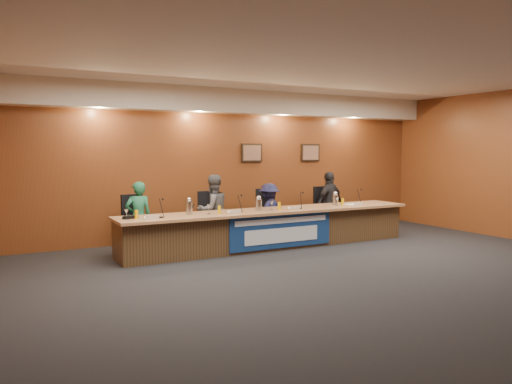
% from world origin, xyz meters
% --- Properties ---
extents(floor, '(10.00, 10.00, 0.00)m').
position_xyz_m(floor, '(0.00, 0.00, 0.00)').
color(floor, black).
rests_on(floor, ground).
extents(ceiling, '(10.00, 8.00, 0.04)m').
position_xyz_m(ceiling, '(0.00, 0.00, 3.20)').
color(ceiling, silver).
rests_on(ceiling, wall_back).
extents(wall_back, '(10.00, 0.04, 3.20)m').
position_xyz_m(wall_back, '(0.00, 4.00, 1.60)').
color(wall_back, brown).
rests_on(wall_back, floor).
extents(soffit, '(10.00, 0.50, 0.50)m').
position_xyz_m(soffit, '(0.00, 3.75, 2.95)').
color(soffit, beige).
rests_on(soffit, wall_back).
extents(dais_body, '(6.00, 0.80, 0.70)m').
position_xyz_m(dais_body, '(0.00, 2.40, 0.35)').
color(dais_body, '#4B341E').
rests_on(dais_body, floor).
extents(dais_top, '(6.10, 0.95, 0.05)m').
position_xyz_m(dais_top, '(0.00, 2.35, 0.72)').
color(dais_top, '#9D6D46').
rests_on(dais_top, dais_body).
extents(banner, '(2.20, 0.02, 0.65)m').
position_xyz_m(banner, '(0.00, 1.99, 0.38)').
color(banner, navy).
rests_on(banner, dais_body).
extents(banner_text_upper, '(2.00, 0.01, 0.10)m').
position_xyz_m(banner_text_upper, '(0.00, 1.97, 0.58)').
color(banner_text_upper, silver).
rests_on(banner_text_upper, banner).
extents(banner_text_lower, '(1.60, 0.01, 0.28)m').
position_xyz_m(banner_text_lower, '(0.00, 1.97, 0.30)').
color(banner_text_lower, silver).
rests_on(banner_text_lower, banner).
extents(wall_photo_left, '(0.52, 0.04, 0.42)m').
position_xyz_m(wall_photo_left, '(0.40, 3.97, 1.85)').
color(wall_photo_left, black).
rests_on(wall_photo_left, wall_back).
extents(wall_photo_right, '(0.52, 0.04, 0.42)m').
position_xyz_m(wall_photo_right, '(2.00, 3.97, 1.85)').
color(wall_photo_right, black).
rests_on(wall_photo_right, wall_back).
extents(panelist_a, '(0.50, 0.33, 1.34)m').
position_xyz_m(panelist_a, '(-2.45, 3.08, 0.67)').
color(panelist_a, '#1A5C3E').
rests_on(panelist_a, floor).
extents(panelist_b, '(0.76, 0.63, 1.43)m').
position_xyz_m(panelist_b, '(-0.95, 3.08, 0.71)').
color(panelist_b, '#505256').
rests_on(panelist_b, floor).
extents(panelist_c, '(0.89, 0.71, 1.21)m').
position_xyz_m(panelist_c, '(0.35, 3.08, 0.61)').
color(panelist_c, '#171A3D').
rests_on(panelist_c, floor).
extents(panelist_d, '(0.90, 0.56, 1.43)m').
position_xyz_m(panelist_d, '(1.93, 3.08, 0.71)').
color(panelist_d, black).
rests_on(panelist_d, floor).
extents(office_chair_a, '(0.55, 0.55, 0.08)m').
position_xyz_m(office_chair_a, '(-2.45, 3.18, 0.48)').
color(office_chair_a, black).
rests_on(office_chair_a, floor).
extents(office_chair_b, '(0.54, 0.54, 0.08)m').
position_xyz_m(office_chair_b, '(-0.95, 3.18, 0.48)').
color(office_chair_b, black).
rests_on(office_chair_b, floor).
extents(office_chair_c, '(0.62, 0.62, 0.08)m').
position_xyz_m(office_chair_c, '(0.35, 3.18, 0.48)').
color(office_chair_c, black).
rests_on(office_chair_c, floor).
extents(office_chair_d, '(0.52, 0.52, 0.08)m').
position_xyz_m(office_chair_d, '(1.93, 3.18, 0.48)').
color(office_chair_d, black).
rests_on(office_chair_d, floor).
extents(nameplate_a, '(0.24, 0.08, 0.10)m').
position_xyz_m(nameplate_a, '(-2.48, 2.09, 0.80)').
color(nameplate_a, white).
rests_on(nameplate_a, dais_top).
extents(microphone_a, '(0.07, 0.07, 0.02)m').
position_xyz_m(microphone_a, '(-2.28, 2.22, 0.76)').
color(microphone_a, black).
rests_on(microphone_a, dais_top).
extents(juice_glass_a, '(0.06, 0.06, 0.15)m').
position_xyz_m(juice_glass_a, '(-2.68, 2.31, 0.82)').
color(juice_glass_a, '#E3A503').
rests_on(juice_glass_a, dais_top).
extents(water_glass_a, '(0.08, 0.08, 0.18)m').
position_xyz_m(water_glass_a, '(-2.86, 2.27, 0.84)').
color(water_glass_a, silver).
rests_on(water_glass_a, dais_top).
extents(nameplate_b, '(0.24, 0.08, 0.10)m').
position_xyz_m(nameplate_b, '(-0.91, 2.13, 0.80)').
color(nameplate_b, white).
rests_on(nameplate_b, dais_top).
extents(microphone_b, '(0.07, 0.07, 0.02)m').
position_xyz_m(microphone_b, '(-0.78, 2.24, 0.76)').
color(microphone_b, black).
rests_on(microphone_b, dais_top).
extents(juice_glass_b, '(0.06, 0.06, 0.15)m').
position_xyz_m(juice_glass_b, '(-1.17, 2.26, 0.82)').
color(juice_glass_b, '#E3A503').
rests_on(juice_glass_b, dais_top).
extents(water_glass_b, '(0.08, 0.08, 0.18)m').
position_xyz_m(water_glass_b, '(-1.37, 2.29, 0.84)').
color(water_glass_b, silver).
rests_on(water_glass_b, dais_top).
extents(nameplate_c, '(0.24, 0.08, 0.10)m').
position_xyz_m(nameplate_c, '(0.38, 2.12, 0.80)').
color(nameplate_c, white).
rests_on(nameplate_c, dais_top).
extents(microphone_c, '(0.07, 0.07, 0.02)m').
position_xyz_m(microphone_c, '(0.55, 2.21, 0.76)').
color(microphone_c, black).
rests_on(microphone_c, dais_top).
extents(juice_glass_c, '(0.06, 0.06, 0.15)m').
position_xyz_m(juice_glass_c, '(0.12, 2.29, 0.82)').
color(juice_glass_c, '#E3A503').
rests_on(juice_glass_c, dais_top).
extents(water_glass_c, '(0.08, 0.08, 0.18)m').
position_xyz_m(water_glass_c, '(-0.05, 2.29, 0.84)').
color(water_glass_c, silver).
rests_on(water_glass_c, dais_top).
extents(nameplate_d, '(0.24, 0.08, 0.10)m').
position_xyz_m(nameplate_d, '(1.90, 2.06, 0.80)').
color(nameplate_d, white).
rests_on(nameplate_d, dais_top).
extents(microphone_d, '(0.07, 0.07, 0.02)m').
position_xyz_m(microphone_d, '(2.09, 2.29, 0.76)').
color(microphone_d, black).
rests_on(microphone_d, dais_top).
extents(juice_glass_d, '(0.06, 0.06, 0.15)m').
position_xyz_m(juice_glass_d, '(1.70, 2.33, 0.82)').
color(juice_glass_d, '#E3A503').
rests_on(juice_glass_d, dais_top).
extents(water_glass_d, '(0.08, 0.08, 0.18)m').
position_xyz_m(water_glass_d, '(1.56, 2.33, 0.84)').
color(water_glass_d, silver).
rests_on(water_glass_d, dais_top).
extents(carafe_left, '(0.12, 0.12, 0.25)m').
position_xyz_m(carafe_left, '(-1.72, 2.37, 0.88)').
color(carafe_left, silver).
rests_on(carafe_left, dais_top).
extents(carafe_mid, '(0.13, 0.13, 0.22)m').
position_xyz_m(carafe_mid, '(-0.31, 2.35, 0.86)').
color(carafe_mid, silver).
rests_on(carafe_mid, dais_top).
extents(carafe_right, '(0.13, 0.13, 0.22)m').
position_xyz_m(carafe_right, '(1.57, 2.40, 0.86)').
color(carafe_right, silver).
rests_on(carafe_right, dais_top).
extents(speakerphone, '(0.32, 0.32, 0.05)m').
position_xyz_m(speakerphone, '(-2.78, 2.40, 0.78)').
color(speakerphone, black).
rests_on(speakerphone, dais_top).
extents(paper_stack, '(0.26, 0.33, 0.01)m').
position_xyz_m(paper_stack, '(1.92, 2.32, 0.75)').
color(paper_stack, white).
rests_on(paper_stack, dais_top).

